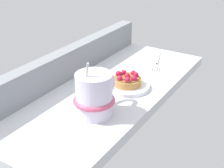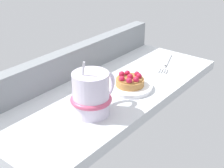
{
  "view_description": "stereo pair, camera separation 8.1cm",
  "coord_description": "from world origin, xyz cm",
  "px_view_note": "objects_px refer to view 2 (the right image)",
  "views": [
    {
      "loc": [
        -66.47,
        -43.39,
        40.5
      ],
      "look_at": [
        -4.91,
        -5.16,
        4.57
      ],
      "focal_mm": 52.2,
      "sensor_mm": 36.0,
      "label": 1
    },
    {
      "loc": [
        -61.84,
        -50.01,
        40.5
      ],
      "look_at": [
        -4.91,
        -5.16,
        4.57
      ],
      "focal_mm": 52.2,
      "sensor_mm": 36.0,
      "label": 2
    }
  ],
  "objects_px": {
    "raspberry_tart": "(130,81)",
    "dessert_fork": "(167,63)",
    "dessert_plate": "(130,87)",
    "coffee_mug": "(92,94)"
  },
  "relations": [
    {
      "from": "dessert_plate",
      "to": "coffee_mug",
      "type": "bearing_deg",
      "value": -178.83
    },
    {
      "from": "dessert_fork",
      "to": "coffee_mug",
      "type": "bearing_deg",
      "value": -178.34
    },
    {
      "from": "raspberry_tart",
      "to": "dessert_fork",
      "type": "height_order",
      "value": "raspberry_tart"
    },
    {
      "from": "dessert_plate",
      "to": "coffee_mug",
      "type": "xyz_separation_m",
      "value": [
        -0.16,
        -0.0,
        0.05
      ]
    },
    {
      "from": "coffee_mug",
      "to": "dessert_plate",
      "type": "bearing_deg",
      "value": 1.17
    },
    {
      "from": "dessert_plate",
      "to": "dessert_fork",
      "type": "bearing_deg",
      "value": 2.03
    },
    {
      "from": "raspberry_tart",
      "to": "coffee_mug",
      "type": "bearing_deg",
      "value": -178.89
    },
    {
      "from": "raspberry_tart",
      "to": "dessert_fork",
      "type": "relative_size",
      "value": 0.49
    },
    {
      "from": "dessert_plate",
      "to": "dessert_fork",
      "type": "distance_m",
      "value": 0.21
    },
    {
      "from": "dessert_plate",
      "to": "coffee_mug",
      "type": "distance_m",
      "value": 0.16
    }
  ]
}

